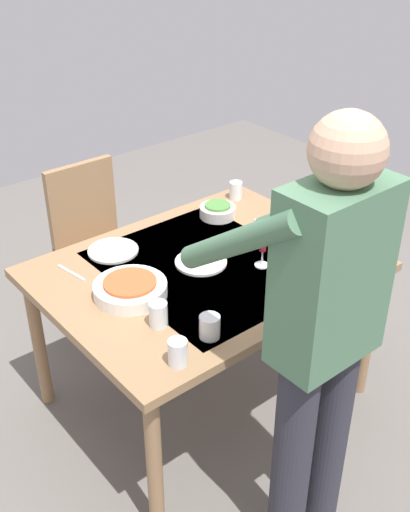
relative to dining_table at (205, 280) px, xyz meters
name	(u,v)px	position (x,y,z in m)	size (l,w,h in m)	color
ground_plane	(205,394)	(0.00, 0.00, -0.68)	(6.00, 6.00, 0.00)	#66605B
dining_table	(205,280)	(0.00, 0.00, 0.00)	(1.38, 1.07, 0.76)	#93704C
chair_near	(94,235)	(0.04, -0.92, -0.15)	(0.40, 0.40, 0.91)	brown
person_server	(321,329)	(0.17, 0.80, 0.28)	(0.42, 0.61, 1.69)	#2D2D38
wine_bottle	(337,226)	(-0.56, 0.25, 0.18)	(0.07, 0.07, 0.30)	black
wine_glass_left	(263,245)	(-0.19, 0.16, 0.18)	(0.07, 0.07, 0.15)	white
water_cup_near_left	(210,327)	(0.30, 0.39, 0.12)	(0.08, 0.08, 0.09)	silver
water_cup_near_right	(178,353)	(0.48, 0.44, 0.12)	(0.07, 0.07, 0.10)	silver
water_cup_far_left	(158,314)	(0.41, 0.22, 0.12)	(0.07, 0.07, 0.10)	silver
water_cup_far_right	(236,190)	(-0.56, -0.42, 0.12)	(0.07, 0.07, 0.09)	silver
serving_bowl_pasta	(130,288)	(0.38, -0.02, 0.11)	(0.30, 0.30, 0.07)	white
side_bowl_salad	(218,211)	(-0.35, -0.32, 0.11)	(0.18, 0.18, 0.07)	white
side_bowl_bread	(301,281)	(-0.20, 0.39, 0.11)	(0.16, 0.16, 0.07)	white
dinner_plate_near	(201,262)	(0.00, -0.03, 0.08)	(0.23, 0.23, 0.01)	white
dinner_plate_far	(113,251)	(0.25, -0.36, 0.08)	(0.23, 0.23, 0.01)	white
table_knife	(268,227)	(-0.46, -0.08, 0.08)	(0.01, 0.20, 0.01)	silver
table_fork	(71,273)	(0.48, -0.32, 0.08)	(0.01, 0.18, 0.01)	silver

